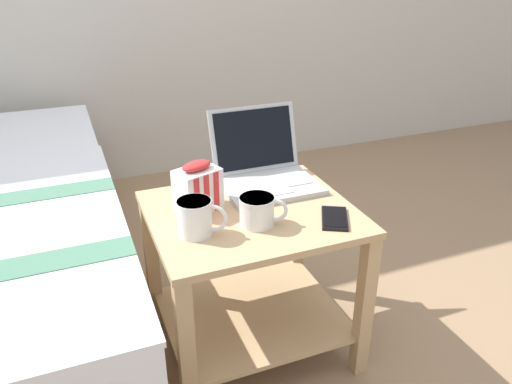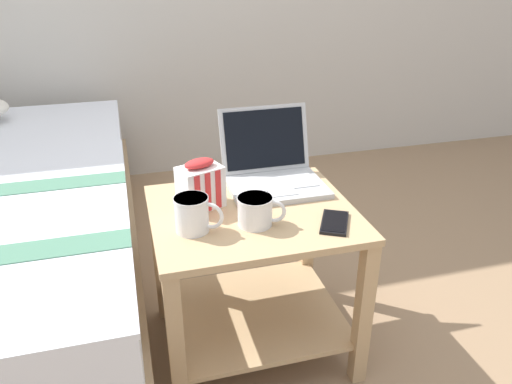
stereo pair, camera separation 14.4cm
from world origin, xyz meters
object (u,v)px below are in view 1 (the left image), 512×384
(laptop, at_px, (265,170))
(snack_bag, at_px, (198,188))
(mug_front_right, at_px, (258,209))
(cell_phone, at_px, (335,218))
(mug_front_left, at_px, (196,216))

(laptop, relative_size, snack_bag, 1.99)
(mug_front_right, height_order, snack_bag, snack_bag)
(cell_phone, bearing_deg, snack_bag, 148.92)
(mug_front_right, xyz_separation_m, snack_bag, (-0.13, 0.15, 0.02))
(laptop, xyz_separation_m, snack_bag, (-0.26, -0.10, 0.02))
(mug_front_right, xyz_separation_m, cell_phone, (0.22, -0.06, -0.04))
(laptop, height_order, mug_front_right, laptop)
(mug_front_right, bearing_deg, snack_bag, 130.68)
(mug_front_right, height_order, cell_phone, mug_front_right)
(mug_front_left, distance_m, cell_phone, 0.41)
(mug_front_left, xyz_separation_m, mug_front_right, (0.18, -0.01, -0.01))
(laptop, xyz_separation_m, mug_front_right, (-0.13, -0.25, 0.00))
(mug_front_left, bearing_deg, laptop, 38.33)
(snack_bag, height_order, cell_phone, snack_bag)
(mug_front_right, bearing_deg, mug_front_left, 176.21)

